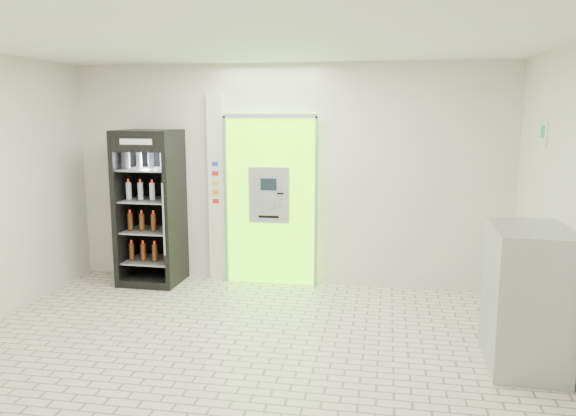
# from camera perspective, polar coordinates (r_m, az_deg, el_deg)

# --- Properties ---
(ground) EXTENTS (6.00, 6.00, 0.00)m
(ground) POSITION_cam_1_polar(r_m,az_deg,el_deg) (5.70, -4.75, -14.74)
(ground) COLOR beige
(ground) RESTS_ON ground
(room_shell) EXTENTS (6.00, 6.00, 6.00)m
(room_shell) POSITION_cam_1_polar(r_m,az_deg,el_deg) (5.21, -5.04, 4.01)
(room_shell) COLOR silver
(room_shell) RESTS_ON ground
(atm_assembly) EXTENTS (1.30, 0.24, 2.33)m
(atm_assembly) POSITION_cam_1_polar(r_m,az_deg,el_deg) (7.67, -1.74, 0.87)
(atm_assembly) COLOR #5EF500
(atm_assembly) RESTS_ON ground
(pillar) EXTENTS (0.22, 0.11, 2.60)m
(pillar) POSITION_cam_1_polar(r_m,az_deg,el_deg) (7.88, -7.25, 1.98)
(pillar) COLOR silver
(pillar) RESTS_ON ground
(beverage_cooler) EXTENTS (0.80, 0.76, 2.11)m
(beverage_cooler) POSITION_cam_1_polar(r_m,az_deg,el_deg) (7.95, -13.75, -0.24)
(beverage_cooler) COLOR black
(beverage_cooler) RESTS_ON ground
(steel_cabinet) EXTENTS (0.69, 1.01, 1.32)m
(steel_cabinet) POSITION_cam_1_polar(r_m,az_deg,el_deg) (5.71, 23.04, -8.36)
(steel_cabinet) COLOR #9C9EA3
(steel_cabinet) RESTS_ON ground
(exit_sign) EXTENTS (0.02, 0.22, 0.26)m
(exit_sign) POSITION_cam_1_polar(r_m,az_deg,el_deg) (6.62, 24.54, 6.83)
(exit_sign) COLOR white
(exit_sign) RESTS_ON room_shell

